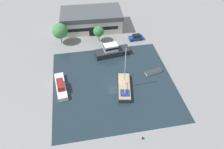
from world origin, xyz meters
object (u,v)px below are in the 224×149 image
object	(u,v)px
quay_tree_near_building	(99,31)
parked_car	(136,37)
quay_tree_by_water	(60,31)
small_dinghy	(153,72)
warehouse_building	(92,20)
cabin_boat	(61,86)
motor_cruiser	(112,51)
sailboat_moored	(124,87)

from	to	relation	value
quay_tree_near_building	parked_car	size ratio (longest dim) A/B	1.15
quay_tree_by_water	small_dinghy	size ratio (longest dim) A/B	1.33
parked_car	warehouse_building	bearing A→B (deg)	50.48
small_dinghy	cabin_boat	xyz separation A→B (m)	(-23.67, -1.50, 0.54)
quay_tree_near_building	parked_car	bearing A→B (deg)	-6.21
motor_cruiser	sailboat_moored	bearing A→B (deg)	175.70
sailboat_moored	warehouse_building	bearing A→B (deg)	109.43
quay_tree_by_water	small_dinghy	world-z (taller)	quay_tree_by_water
quay_tree_by_water	parked_car	bearing A→B (deg)	-5.92
quay_tree_near_building	sailboat_moored	bearing A→B (deg)	-81.15
warehouse_building	parked_car	distance (m)	15.93
sailboat_moored	quay_tree_near_building	bearing A→B (deg)	109.52
warehouse_building	motor_cruiser	bearing A→B (deg)	-72.81
quay_tree_near_building	parked_car	xyz separation A→B (m)	(11.37, -1.24, -2.64)
quay_tree_near_building	sailboat_moored	distance (m)	21.29
quay_tree_near_building	sailboat_moored	size ratio (longest dim) A/B	0.44
quay_tree_by_water	sailboat_moored	xyz separation A→B (m)	(14.50, -21.96, -3.53)
quay_tree_by_water	motor_cruiser	distance (m)	16.54
motor_cruiser	small_dinghy	xyz separation A→B (m)	(9.25, -9.47, -0.95)
warehouse_building	sailboat_moored	bearing A→B (deg)	-78.51
warehouse_building	quay_tree_near_building	bearing A→B (deg)	-78.73
sailboat_moored	cabin_boat	size ratio (longest dim) A/B	1.32
sailboat_moored	cabin_boat	bearing A→B (deg)	-179.51
parked_car	quay_tree_by_water	bearing A→B (deg)	81.55
motor_cruiser	small_dinghy	distance (m)	13.27
sailboat_moored	cabin_boat	xyz separation A→B (m)	(-14.92, 2.68, 0.18)
sailboat_moored	quay_tree_by_water	bearing A→B (deg)	134.11
sailboat_moored	motor_cruiser	world-z (taller)	sailboat_moored
quay_tree_near_building	motor_cruiser	distance (m)	8.03
cabin_boat	motor_cruiser	bearing A→B (deg)	30.82
warehouse_building	quay_tree_near_building	size ratio (longest dim) A/B	3.87
warehouse_building	motor_cruiser	xyz separation A→B (m)	(3.99, -15.46, -1.74)
parked_car	small_dinghy	xyz separation A→B (m)	(0.63, -15.43, -0.56)
warehouse_building	quay_tree_near_building	world-z (taller)	warehouse_building
quay_tree_by_water	small_dinghy	bearing A→B (deg)	-37.40
warehouse_building	parked_car	world-z (taller)	warehouse_building
warehouse_building	sailboat_moored	world-z (taller)	sailboat_moored
sailboat_moored	small_dinghy	distance (m)	9.70
parked_car	small_dinghy	size ratio (longest dim) A/B	0.92
quay_tree_near_building	cabin_boat	distance (m)	21.76
warehouse_building	cabin_boat	xyz separation A→B (m)	(-10.44, -26.43, -2.14)
warehouse_building	motor_cruiser	size ratio (longest dim) A/B	1.95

